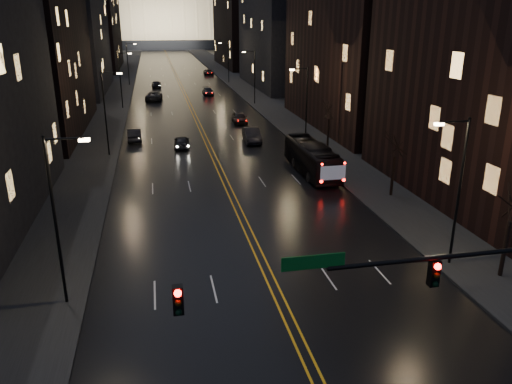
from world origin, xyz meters
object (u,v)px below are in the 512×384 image
traffic_signal (492,279)px  oncoming_car_a (182,142)px  receding_car_a (252,135)px  oncoming_car_b (134,134)px  bus (311,158)px

traffic_signal → oncoming_car_a: traffic_signal is taller
traffic_signal → receding_car_a: size_ratio=3.37×
oncoming_car_a → oncoming_car_b: 7.16m
traffic_signal → receding_car_a: (-0.61, 43.17, -4.26)m
receding_car_a → bus: bearing=-73.4°
bus → oncoming_car_b: size_ratio=2.32×
bus → receding_car_a: (-3.21, 13.34, -0.64)m
traffic_signal → oncoming_car_b: size_ratio=3.77×
bus → oncoming_car_a: bus is taller
oncoming_car_a → oncoming_car_b: bearing=-37.3°
traffic_signal → bus: traffic_signal is taller
receding_car_a → oncoming_car_a: bearing=-169.5°
bus → oncoming_car_a: 16.89m
traffic_signal → bus: (2.59, 29.83, -3.62)m
traffic_signal → oncoming_car_a: size_ratio=4.15×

